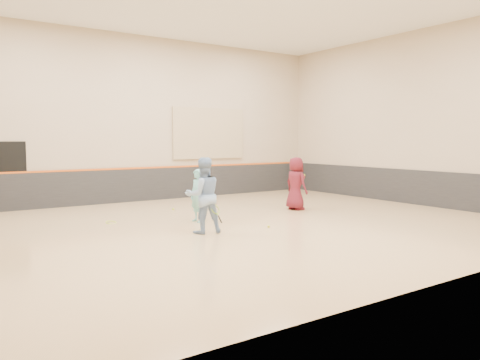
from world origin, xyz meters
TOP-DOWN VIEW (x-y plane):
  - room at (0.00, 0.00)m, footprint 15.04×12.04m
  - wainscot_back at (0.00, 5.97)m, footprint 14.90×0.04m
  - wainscot_right at (7.47, 0.00)m, footprint 0.04×11.90m
  - accent_stripe at (0.00, 5.96)m, footprint 14.90×0.03m
  - acoustic_panel at (2.80, 5.95)m, footprint 3.20×0.08m
  - doorway at (-4.50, 5.98)m, footprint 1.10×0.05m
  - girl at (-0.49, 0.99)m, footprint 0.42×0.57m
  - instructor at (-1.11, -0.43)m, footprint 1.01×0.85m
  - young_man at (3.23, 1.19)m, footprint 0.60×0.87m
  - held_racket at (-0.92, -0.67)m, footprint 0.35×0.35m
  - spare_racket at (-2.53, 2.14)m, footprint 0.66×0.66m
  - ball_under_racket at (0.60, -0.80)m, footprint 0.07×0.07m
  - ball_in_hand at (3.45, 1.04)m, footprint 0.07×0.07m
  - ball_beside_spare at (-0.10, 3.31)m, footprint 0.07×0.07m

SIDE VIEW (x-z plane):
  - ball_under_racket at x=0.60m, z-range 0.00..0.07m
  - ball_beside_spare at x=-0.10m, z-range 0.00..0.07m
  - spare_racket at x=-2.53m, z-range 0.00..0.15m
  - held_racket at x=-0.92m, z-range 0.33..0.86m
  - wainscot_back at x=0.00m, z-range 0.00..1.20m
  - wainscot_right at x=7.47m, z-range 0.00..1.20m
  - girl at x=-0.49m, z-range 0.00..1.46m
  - room at x=0.00m, z-range -2.30..3.92m
  - young_man at x=3.23m, z-range 0.00..1.70m
  - instructor at x=-1.11m, z-range 0.00..1.83m
  - doorway at x=-4.50m, z-range 0.00..2.20m
  - ball_in_hand at x=3.45m, z-range 1.08..1.15m
  - accent_stripe at x=0.00m, z-range 1.19..1.25m
  - acoustic_panel at x=2.80m, z-range 1.50..3.50m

